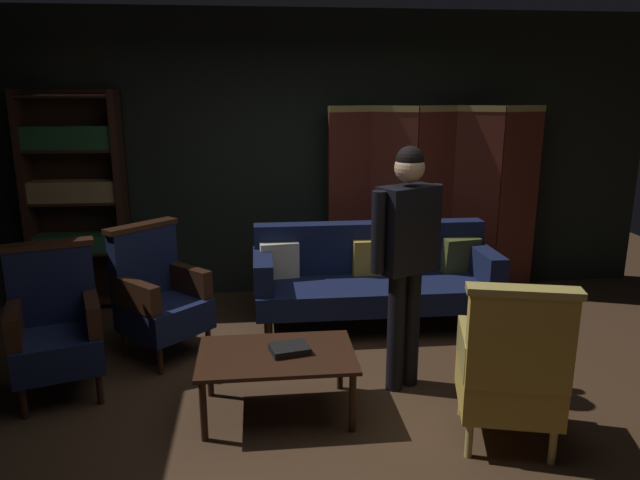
{
  "coord_description": "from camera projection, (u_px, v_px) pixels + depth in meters",
  "views": [
    {
      "loc": [
        -0.47,
        -3.49,
        2.06
      ],
      "look_at": [
        0.0,
        0.8,
        0.95
      ],
      "focal_mm": 33.19,
      "sensor_mm": 36.0,
      "label": 1
    }
  ],
  "objects": [
    {
      "name": "ground_plane",
      "position": [
        333.0,
        408.0,
        3.92
      ],
      "size": [
        10.0,
        10.0,
        0.0
      ],
      "primitive_type": "plane",
      "color": "#3D2819"
    },
    {
      "name": "back_wall",
      "position": [
        302.0,
        156.0,
        5.93
      ],
      "size": [
        7.2,
        0.1,
        2.8
      ],
      "primitive_type": "cube",
      "color": "black",
      "rests_on": "ground_plane"
    },
    {
      "name": "folding_screen",
      "position": [
        434.0,
        199.0,
        5.9
      ],
      "size": [
        2.15,
        0.28,
        1.9
      ],
      "color": "#5B2319",
      "rests_on": "ground_plane"
    },
    {
      "name": "bookshelf",
      "position": [
        76.0,
        196.0,
        5.54
      ],
      "size": [
        0.9,
        0.32,
        2.05
      ],
      "color": "black",
      "rests_on": "ground_plane"
    },
    {
      "name": "velvet_couch",
      "position": [
        373.0,
        274.0,
        5.27
      ],
      "size": [
        2.12,
        0.78,
        0.88
      ],
      "color": "black",
      "rests_on": "ground_plane"
    },
    {
      "name": "coffee_table",
      "position": [
        277.0,
        360.0,
        3.78
      ],
      "size": [
        1.0,
        0.64,
        0.42
      ],
      "color": "black",
      "rests_on": "ground_plane"
    },
    {
      "name": "armchair_gilt_accent",
      "position": [
        511.0,
        369.0,
        3.41
      ],
      "size": [
        0.71,
        0.7,
        1.04
      ],
      "color": "tan",
      "rests_on": "ground_plane"
    },
    {
      "name": "armchair_wing_left",
      "position": [
        56.0,
        325.0,
        4.04
      ],
      "size": [
        0.73,
        0.72,
        1.04
      ],
      "color": "black",
      "rests_on": "ground_plane"
    },
    {
      "name": "armchair_wing_right",
      "position": [
        158.0,
        295.0,
        4.63
      ],
      "size": [
        0.82,
        0.82,
        1.04
      ],
      "color": "black",
      "rests_on": "ground_plane"
    },
    {
      "name": "standing_figure",
      "position": [
        407.0,
        247.0,
        3.97
      ],
      "size": [
        0.53,
        0.37,
        1.7
      ],
      "color": "black",
      "rests_on": "ground_plane"
    },
    {
      "name": "book_black_cloth",
      "position": [
        290.0,
        349.0,
        3.78
      ],
      "size": [
        0.27,
        0.23,
        0.04
      ],
      "primitive_type": "cube",
      "rotation": [
        0.0,
        0.0,
        0.22
      ],
      "color": "black",
      "rests_on": "coffee_table"
    }
  ]
}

